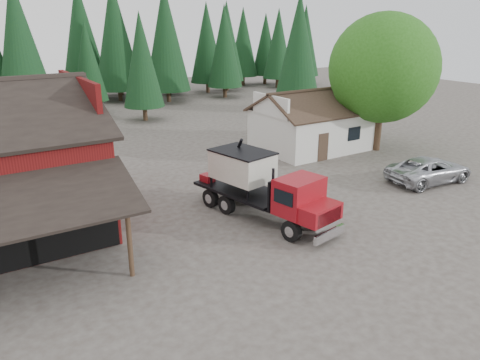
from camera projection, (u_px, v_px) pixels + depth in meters
ground at (277, 260)px, 19.78m from camera, size 120.00×120.00×0.00m
farmhouse at (312, 128)px, 36.18m from camera, size 8.60×6.42×4.65m
deciduous_tree at (384, 72)px, 34.40m from camera, size 8.00×8.00×10.20m
conifer_backdrop at (56, 108)px, 53.27m from camera, size 76.00×16.00×16.00m
near_pine_b at (142, 60)px, 44.80m from camera, size 3.96×3.96×10.40m
near_pine_c at (299, 46)px, 49.38m from camera, size 4.84×4.84×12.40m
near_pine_d at (20, 45)px, 42.44m from camera, size 5.28×5.28×13.40m
feed_truck at (262, 185)px, 23.45m from camera, size 3.83×8.65×3.78m
silver_car at (429, 170)px, 29.00m from camera, size 5.86×3.13×1.57m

